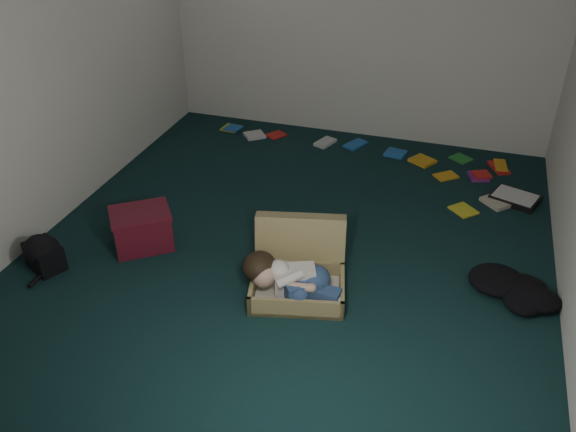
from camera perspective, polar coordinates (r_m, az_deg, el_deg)
The scene contains 11 objects.
floor at distance 4.92m, azimuth 0.53°, elevation -2.57°, with size 4.50×4.50×0.00m, color black.
wall_back at distance 6.41m, azimuth 6.84°, elevation 18.36°, with size 4.50×4.50×0.00m, color white.
wall_front at distance 2.50m, azimuth -14.77°, elevation -5.91°, with size 4.50×4.50×0.00m, color white.
wall_left at distance 5.23m, azimuth -21.45°, elevation 13.29°, with size 4.50×4.50×0.00m, color white.
suitcase at distance 4.40m, azimuth 1.01°, elevation -5.00°, with size 0.79×0.78×0.48m.
person at distance 4.24m, azimuth 0.26°, elevation -5.87°, with size 0.73×0.36×0.30m.
maroon_bin at distance 4.94m, azimuth -13.50°, elevation -1.18°, with size 0.58×0.56×0.32m.
backpack at distance 4.95m, azimuth -21.85°, elevation -3.43°, with size 0.36×0.29×0.22m, color black, non-canonical shape.
clothing_pile at distance 4.59m, azimuth 20.56°, elevation -6.78°, with size 0.44×0.36×0.14m, color black, non-canonical shape.
paper_tray at distance 5.84m, azimuth 20.47°, elevation 1.58°, with size 0.47×0.41×0.06m.
book_scatter at distance 6.27m, azimuth 9.24°, elevation 5.27°, with size 3.11×1.28×0.02m.
Camera 1 is at (1.18, -3.87, 2.80)m, focal length 38.00 mm.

